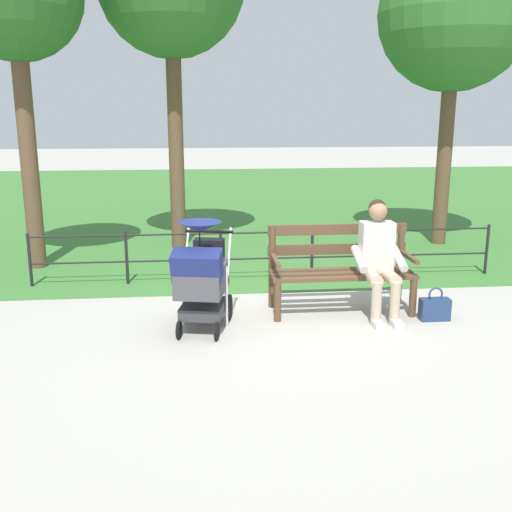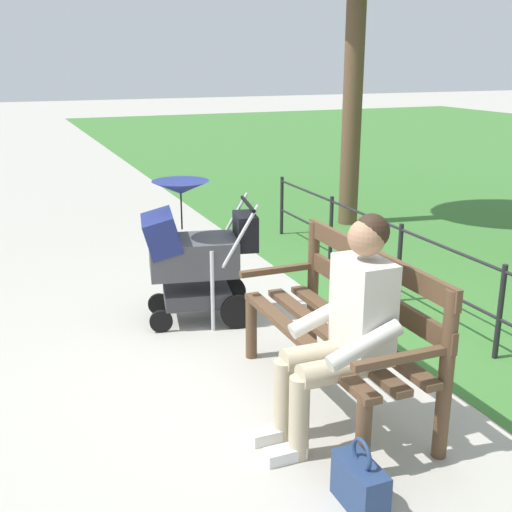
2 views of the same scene
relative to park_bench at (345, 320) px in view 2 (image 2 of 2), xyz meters
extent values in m
plane|color=#ADA89E|center=(0.68, 0.12, -0.53)|extent=(60.00, 60.00, 0.00)
cube|color=brown|center=(0.00, -0.06, -0.08)|extent=(1.60, 0.10, 0.04)
cube|color=brown|center=(0.00, 0.12, -0.08)|extent=(1.60, 0.10, 0.04)
cube|color=brown|center=(0.00, 0.30, -0.08)|extent=(1.60, 0.10, 0.04)
cube|color=brown|center=(0.00, -0.16, 0.14)|extent=(1.60, 0.04, 0.12)
cube|color=brown|center=(0.00, -0.16, 0.37)|extent=(1.60, 0.04, 0.12)
cylinder|color=brown|center=(-0.75, 0.31, -0.30)|extent=(0.08, 0.08, 0.45)
cylinder|color=brown|center=(-0.75, -0.17, -0.05)|extent=(0.08, 0.08, 0.95)
cube|color=brown|center=(-0.75, 0.11, 0.10)|extent=(0.05, 0.56, 0.04)
cylinder|color=brown|center=(0.75, 0.32, -0.30)|extent=(0.08, 0.08, 0.45)
cylinder|color=brown|center=(0.75, -0.16, -0.05)|extent=(0.08, 0.08, 0.95)
cube|color=brown|center=(0.75, 0.12, 0.10)|extent=(0.05, 0.56, 0.04)
cylinder|color=tan|center=(-0.47, 0.34, -0.06)|extent=(0.14, 0.40, 0.14)
cylinder|color=tan|center=(-0.27, 0.34, -0.06)|extent=(0.14, 0.40, 0.14)
cylinder|color=tan|center=(-0.47, 0.54, -0.29)|extent=(0.11, 0.11, 0.47)
cylinder|color=tan|center=(-0.27, 0.54, -0.29)|extent=(0.11, 0.11, 0.47)
cube|color=silver|center=(-0.47, 0.62, -0.49)|extent=(0.10, 0.22, 0.07)
cube|color=silver|center=(-0.27, 0.62, -0.49)|extent=(0.10, 0.22, 0.07)
cube|color=beige|center=(-0.37, 0.12, 0.22)|extent=(0.36, 0.22, 0.56)
cylinder|color=beige|center=(-0.59, 0.24, 0.12)|extent=(0.09, 0.43, 0.23)
cylinder|color=beige|center=(-0.15, 0.24, 0.12)|extent=(0.09, 0.43, 0.23)
sphere|color=#A37556|center=(-0.37, 0.12, 0.62)|extent=(0.20, 0.20, 0.20)
sphere|color=black|center=(-0.37, 0.09, 0.65)|extent=(0.19, 0.19, 0.19)
cylinder|color=black|center=(1.26, 0.22, -0.39)|extent=(0.09, 0.28, 0.28)
cylinder|color=black|center=(1.71, 0.13, -0.39)|extent=(0.09, 0.28, 0.28)
cylinder|color=black|center=(1.42, 0.80, -0.44)|extent=(0.07, 0.18, 0.18)
cylinder|color=black|center=(1.79, 0.72, -0.44)|extent=(0.07, 0.18, 0.18)
cube|color=#38383D|center=(1.55, 0.47, -0.31)|extent=(0.52, 0.59, 0.12)
cylinder|color=silver|center=(1.30, 0.42, -0.20)|extent=(0.03, 0.03, 0.65)
cylinder|color=silver|center=(1.75, 0.32, -0.20)|extent=(0.03, 0.03, 0.65)
cube|color=#47474C|center=(1.55, 0.49, 0.02)|extent=(0.59, 0.76, 0.28)
cube|color=navy|center=(1.60, 0.72, 0.22)|extent=(0.53, 0.39, 0.33)
cylinder|color=black|center=(1.46, 0.06, 0.42)|extent=(0.52, 0.13, 0.03)
cylinder|color=silver|center=(1.26, 0.20, 0.22)|extent=(0.08, 0.30, 0.49)
cylinder|color=silver|center=(1.71, 0.11, 0.22)|extent=(0.08, 0.30, 0.49)
cone|color=navy|center=(1.57, 0.57, 0.57)|extent=(0.52, 0.52, 0.10)
cylinder|color=black|center=(1.57, 0.57, 0.39)|extent=(0.01, 0.01, 0.30)
cube|color=black|center=(1.47, 0.08, 0.20)|extent=(0.35, 0.22, 0.28)
cube|color=navy|center=(-0.95, 0.45, -0.41)|extent=(0.32, 0.14, 0.24)
torus|color=navy|center=(-0.95, 0.45, -0.24)|extent=(0.16, 0.02, 0.16)
cylinder|color=black|center=(0.07, -1.28, -0.18)|extent=(0.04, 0.04, 0.70)
cylinder|color=black|center=(1.29, -1.28, -0.18)|extent=(0.04, 0.04, 0.70)
cylinder|color=black|center=(2.51, -1.28, -0.18)|extent=(0.04, 0.04, 0.70)
cylinder|color=black|center=(3.73, -1.28, -0.18)|extent=(0.04, 0.04, 0.70)
cylinder|color=black|center=(0.68, -1.28, 0.12)|extent=(6.11, 0.02, 0.02)
cylinder|color=black|center=(0.68, -1.28, -0.23)|extent=(6.11, 0.02, 0.02)
cylinder|color=brown|center=(3.91, -2.29, 1.03)|extent=(0.24, 0.24, 3.10)
camera|label=1|loc=(1.57, 6.33, 1.69)|focal=41.68mm
camera|label=2|loc=(-3.17, 1.89, 1.52)|focal=45.59mm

